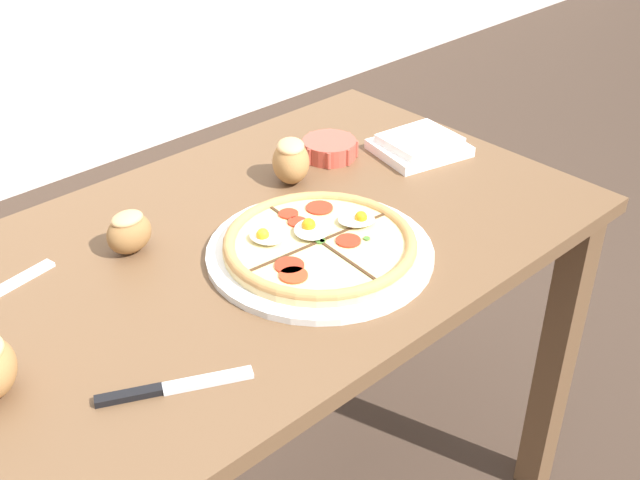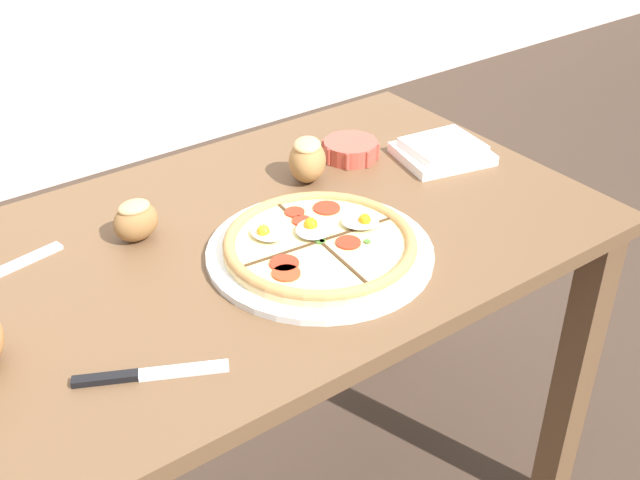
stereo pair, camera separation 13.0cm
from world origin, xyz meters
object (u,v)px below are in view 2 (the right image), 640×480
(dining_table, at_px, (266,294))
(knife_main, at_px, (149,374))
(napkin_folded, at_px, (442,151))
(bread_piece_near, at_px, (136,220))
(pizza, at_px, (320,246))
(ramekin_bowl, at_px, (350,149))
(bread_piece_far, at_px, (307,159))

(dining_table, relative_size, knife_main, 6.08)
(napkin_folded, height_order, bread_piece_near, bread_piece_near)
(pizza, distance_m, ramekin_bowl, 0.36)
(dining_table, relative_size, bread_piece_far, 10.02)
(bread_piece_near, bearing_deg, ramekin_bowl, 3.09)
(pizza, distance_m, knife_main, 0.37)
(napkin_folded, distance_m, bread_piece_near, 0.63)
(dining_table, relative_size, ramekin_bowl, 10.08)
(pizza, bearing_deg, napkin_folded, 18.70)
(dining_table, relative_size, bread_piece_near, 13.63)
(napkin_folded, bearing_deg, ramekin_bowl, 142.77)
(ramekin_bowl, bearing_deg, napkin_folded, -37.23)
(pizza, bearing_deg, bread_piece_far, 58.90)
(ramekin_bowl, bearing_deg, bread_piece_far, -168.92)
(dining_table, bearing_deg, bread_piece_near, 147.49)
(pizza, distance_m, bread_piece_near, 0.31)
(pizza, relative_size, ramekin_bowl, 3.21)
(knife_main, bearing_deg, pizza, 42.23)
(dining_table, distance_m, bread_piece_far, 0.27)
(napkin_folded, xyz_separation_m, bread_piece_near, (-0.62, 0.09, 0.02))
(bread_piece_near, distance_m, bread_piece_far, 0.35)
(pizza, distance_m, napkin_folded, 0.43)
(pizza, height_order, knife_main, pizza)
(pizza, relative_size, bread_piece_far, 3.19)
(pizza, relative_size, knife_main, 1.93)
(pizza, bearing_deg, bread_piece_near, 134.44)
(bread_piece_near, bearing_deg, knife_main, -113.13)
(dining_table, height_order, knife_main, knife_main)
(napkin_folded, bearing_deg, knife_main, -162.70)
(napkin_folded, bearing_deg, bread_piece_near, 172.18)
(dining_table, height_order, bread_piece_near, bread_piece_near)
(knife_main, bearing_deg, ramekin_bowl, 56.08)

